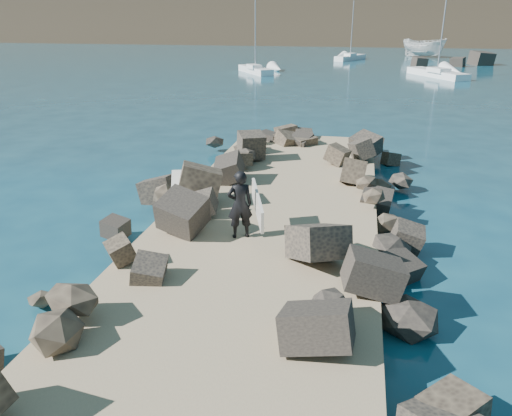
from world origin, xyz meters
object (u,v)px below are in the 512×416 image
object	(u,v)px
surfboard_resting	(182,196)
sailboat_c	(437,73)
boat_imported	(424,47)
surfer_with_board	(242,204)

from	to	relation	value
surfboard_resting	sailboat_c	world-z (taller)	sailboat_c
boat_imported	sailboat_c	bearing A→B (deg)	-143.72
boat_imported	sailboat_c	size ratio (longest dim) A/B	0.74
surfer_with_board	sailboat_c	bearing A→B (deg)	76.79
sailboat_c	surfboard_resting	bearing A→B (deg)	-106.42
surfer_with_board	surfboard_resting	bearing A→B (deg)	145.11
surfboard_resting	sailboat_c	xyz separation A→B (m)	(12.24, 41.53, -0.69)
surfboard_resting	sailboat_c	distance (m)	43.30
boat_imported	sailboat_c	distance (m)	25.77
surfer_with_board	sailboat_c	distance (m)	44.21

